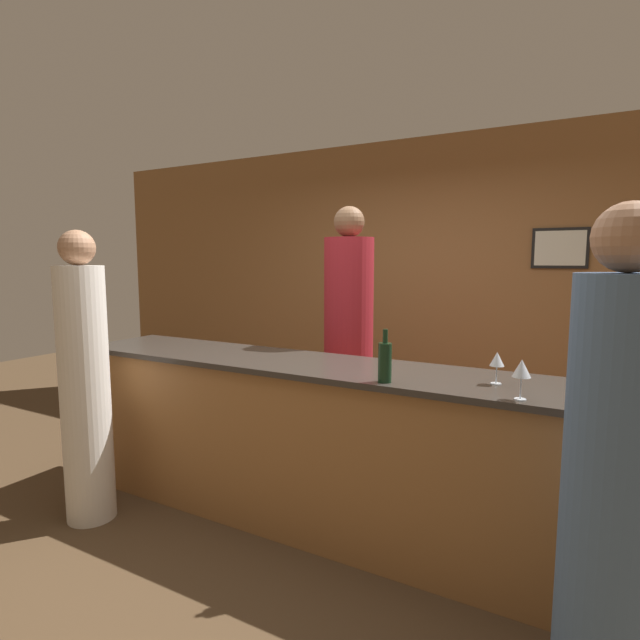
% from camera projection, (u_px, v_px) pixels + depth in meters
% --- Properties ---
extents(ground_plane, '(14.00, 14.00, 0.00)m').
position_uv_depth(ground_plane, '(323.00, 525.00, 3.12)').
color(ground_plane, '#4C3823').
extents(back_wall, '(8.00, 0.08, 2.80)m').
position_uv_depth(back_wall, '(430.00, 286.00, 4.80)').
color(back_wall, olive).
rests_on(back_wall, ground_plane).
extents(bar_counter, '(3.63, 0.66, 1.03)m').
position_uv_depth(bar_counter, '(323.00, 446.00, 3.06)').
color(bar_counter, '#996638').
rests_on(bar_counter, ground_plane).
extents(bartender, '(0.37, 0.37, 2.04)m').
position_uv_depth(bartender, '(348.00, 353.00, 3.76)').
color(bartender, maroon).
rests_on(bartender, ground_plane).
extents(guest_0, '(0.32, 0.32, 1.84)m').
position_uv_depth(guest_0, '(611.00, 493.00, 1.69)').
color(guest_0, '#4C6B93').
rests_on(guest_0, ground_plane).
extents(guest_1, '(0.30, 0.30, 1.83)m').
position_uv_depth(guest_1, '(85.00, 386.00, 3.12)').
color(guest_1, silver).
rests_on(guest_1, ground_plane).
extents(wine_bottle_0, '(0.07, 0.07, 0.27)m').
position_uv_depth(wine_bottle_0, '(385.00, 361.00, 2.54)').
color(wine_bottle_0, black).
rests_on(wine_bottle_0, bar_counter).
extents(wine_bottle_1, '(0.08, 0.08, 0.32)m').
position_uv_depth(wine_bottle_1, '(635.00, 367.00, 2.32)').
color(wine_bottle_1, black).
rests_on(wine_bottle_1, bar_counter).
extents(wine_glass_0, '(0.08, 0.08, 0.18)m').
position_uv_depth(wine_glass_0, '(522.00, 369.00, 2.21)').
color(wine_glass_0, silver).
rests_on(wine_glass_0, bar_counter).
extents(wine_glass_1, '(0.08, 0.08, 0.17)m').
position_uv_depth(wine_glass_1, '(611.00, 379.00, 2.05)').
color(wine_glass_1, silver).
rests_on(wine_glass_1, bar_counter).
extents(wine_glass_2, '(0.07, 0.07, 0.16)m').
position_uv_depth(wine_glass_2, '(497.00, 360.00, 2.49)').
color(wine_glass_2, silver).
rests_on(wine_glass_2, bar_counter).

